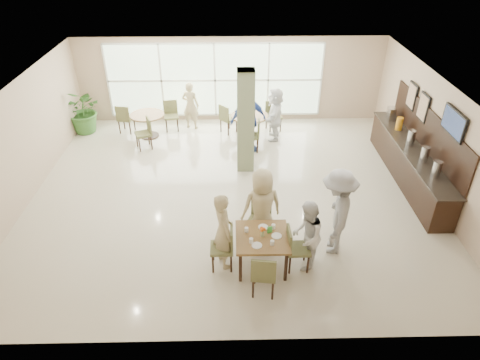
{
  "coord_description": "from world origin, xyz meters",
  "views": [
    {
      "loc": [
        0.03,
        -9.14,
        6.11
      ],
      "look_at": [
        0.2,
        -1.2,
        1.1
      ],
      "focal_mm": 32.0,
      "sensor_mm": 36.0,
      "label": 1
    }
  ],
  "objects_px": {
    "buffet_counter": "(410,161)",
    "teen_left": "(223,231)",
    "potted_plant": "(84,110)",
    "teen_right": "(307,236)",
    "main_table": "(262,239)",
    "adult_standing": "(191,105)",
    "round_table_right": "(249,120)",
    "round_table_left": "(148,120)",
    "teen_far": "(262,207)",
    "teen_standing": "(337,212)",
    "adult_a": "(248,121)",
    "adult_b": "(275,114)"
  },
  "relations": [
    {
      "from": "teen_standing",
      "to": "adult_b",
      "type": "bearing_deg",
      "value": -157.22
    },
    {
      "from": "buffet_counter",
      "to": "adult_standing",
      "type": "distance_m",
      "value": 6.87
    },
    {
      "from": "buffet_counter",
      "to": "potted_plant",
      "type": "height_order",
      "value": "buffet_counter"
    },
    {
      "from": "round_table_right",
      "to": "potted_plant",
      "type": "xyz_separation_m",
      "value": [
        -5.24,
        0.5,
        0.16
      ]
    },
    {
      "from": "round_table_left",
      "to": "adult_standing",
      "type": "height_order",
      "value": "adult_standing"
    },
    {
      "from": "potted_plant",
      "to": "teen_right",
      "type": "height_order",
      "value": "teen_right"
    },
    {
      "from": "teen_left",
      "to": "teen_standing",
      "type": "height_order",
      "value": "teen_standing"
    },
    {
      "from": "teen_left",
      "to": "teen_standing",
      "type": "distance_m",
      "value": 2.32
    },
    {
      "from": "teen_far",
      "to": "teen_standing",
      "type": "height_order",
      "value": "teen_standing"
    },
    {
      "from": "teen_right",
      "to": "round_table_right",
      "type": "bearing_deg",
      "value": -157.34
    },
    {
      "from": "round_table_right",
      "to": "adult_standing",
      "type": "bearing_deg",
      "value": 158.41
    },
    {
      "from": "round_table_left",
      "to": "adult_b",
      "type": "bearing_deg",
      "value": -3.38
    },
    {
      "from": "teen_right",
      "to": "adult_a",
      "type": "relative_size",
      "value": 0.79
    },
    {
      "from": "adult_standing",
      "to": "buffet_counter",
      "type": "bearing_deg",
      "value": 167.41
    },
    {
      "from": "buffet_counter",
      "to": "teen_standing",
      "type": "bearing_deg",
      "value": -133.05
    },
    {
      "from": "main_table",
      "to": "adult_a",
      "type": "height_order",
      "value": "adult_a"
    },
    {
      "from": "potted_plant",
      "to": "teen_standing",
      "type": "height_order",
      "value": "teen_standing"
    },
    {
      "from": "teen_standing",
      "to": "main_table",
      "type": "bearing_deg",
      "value": -58.79
    },
    {
      "from": "potted_plant",
      "to": "adult_b",
      "type": "relative_size",
      "value": 0.9
    },
    {
      "from": "round_table_right",
      "to": "teen_standing",
      "type": "height_order",
      "value": "teen_standing"
    },
    {
      "from": "main_table",
      "to": "teen_right",
      "type": "bearing_deg",
      "value": -1.25
    },
    {
      "from": "buffet_counter",
      "to": "potted_plant",
      "type": "xyz_separation_m",
      "value": [
        -9.35,
        3.11,
        0.19
      ]
    },
    {
      "from": "main_table",
      "to": "teen_far",
      "type": "height_order",
      "value": "teen_far"
    },
    {
      "from": "teen_far",
      "to": "teen_standing",
      "type": "relative_size",
      "value": 0.92
    },
    {
      "from": "round_table_left",
      "to": "adult_b",
      "type": "relative_size",
      "value": 0.65
    },
    {
      "from": "teen_far",
      "to": "adult_standing",
      "type": "height_order",
      "value": "teen_far"
    },
    {
      "from": "buffet_counter",
      "to": "teen_far",
      "type": "bearing_deg",
      "value": -149.02
    },
    {
      "from": "buffet_counter",
      "to": "adult_a",
      "type": "bearing_deg",
      "value": 157.37
    },
    {
      "from": "teen_right",
      "to": "adult_b",
      "type": "distance_m",
      "value": 5.74
    },
    {
      "from": "potted_plant",
      "to": "adult_standing",
      "type": "height_order",
      "value": "adult_standing"
    },
    {
      "from": "adult_b",
      "to": "round_table_left",
      "type": "bearing_deg",
      "value": -84.89
    },
    {
      "from": "round_table_right",
      "to": "adult_a",
      "type": "bearing_deg",
      "value": -94.97
    },
    {
      "from": "teen_right",
      "to": "adult_a",
      "type": "height_order",
      "value": "adult_a"
    },
    {
      "from": "teen_far",
      "to": "adult_b",
      "type": "relative_size",
      "value": 1.07
    },
    {
      "from": "round_table_left",
      "to": "potted_plant",
      "type": "height_order",
      "value": "potted_plant"
    },
    {
      "from": "round_table_right",
      "to": "teen_left",
      "type": "height_order",
      "value": "teen_left"
    },
    {
      "from": "buffet_counter",
      "to": "teen_right",
      "type": "bearing_deg",
      "value": -135.05
    },
    {
      "from": "teen_left",
      "to": "teen_right",
      "type": "distance_m",
      "value": 1.63
    },
    {
      "from": "potted_plant",
      "to": "teen_right",
      "type": "distance_m",
      "value": 8.81
    },
    {
      "from": "adult_b",
      "to": "adult_standing",
      "type": "distance_m",
      "value": 2.78
    },
    {
      "from": "potted_plant",
      "to": "teen_left",
      "type": "xyz_separation_m",
      "value": [
        4.49,
        -6.24,
        0.09
      ]
    },
    {
      "from": "buffet_counter",
      "to": "teen_standing",
      "type": "distance_m",
      "value": 3.78
    },
    {
      "from": "teen_standing",
      "to": "adult_b",
      "type": "relative_size",
      "value": 1.17
    },
    {
      "from": "adult_a",
      "to": "round_table_right",
      "type": "bearing_deg",
      "value": 61.84
    },
    {
      "from": "teen_right",
      "to": "teen_standing",
      "type": "xyz_separation_m",
      "value": [
        0.67,
        0.48,
        0.2
      ]
    },
    {
      "from": "adult_standing",
      "to": "adult_a",
      "type": "bearing_deg",
      "value": 154.96
    },
    {
      "from": "buffet_counter",
      "to": "teen_left",
      "type": "height_order",
      "value": "buffet_counter"
    },
    {
      "from": "main_table",
      "to": "adult_standing",
      "type": "height_order",
      "value": "adult_standing"
    },
    {
      "from": "main_table",
      "to": "round_table_right",
      "type": "height_order",
      "value": "same"
    },
    {
      "from": "main_table",
      "to": "teen_standing",
      "type": "bearing_deg",
      "value": 16.74
    }
  ]
}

